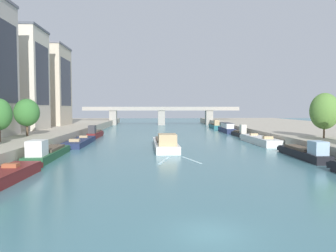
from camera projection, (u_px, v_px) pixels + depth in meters
The scene contains 17 objects.
ground_plane at pixel (210, 234), 18.15m from camera, with size 400.00×400.00×0.00m, color teal.
quay_right at pixel (331, 134), 74.60m from camera, with size 36.00×170.00×2.07m, color #B2A893.
barge_midriver at pixel (165, 143), 55.73m from camera, with size 4.24×18.26×2.97m.
wake_behind_barge at pixel (178, 160), 43.55m from camera, with size 5.60×5.97×0.03m.
moored_boat_left_near at pixel (47, 153), 44.67m from camera, with size 3.15×14.98×2.98m.
moored_boat_left_second at pixel (80, 142), 62.36m from camera, with size 3.38×16.47×2.11m.
moored_boat_left_gap_after at pixel (95, 134), 76.77m from camera, with size 2.13×11.69×3.04m.
moored_boat_right_near at pixel (304, 152), 45.11m from camera, with size 2.44×13.47×2.80m.
moored_boat_right_lone at pixel (259, 140), 63.98m from camera, with size 3.54×16.38×2.45m.
moored_boat_right_gap_after at pixel (240, 133), 79.42m from camera, with size 1.71×10.39×3.06m.
moored_boat_right_downstream at pixel (227, 128), 93.32m from camera, with size 2.98×15.07×2.77m.
moored_boat_right_end at pixel (215, 126), 110.24m from camera, with size 2.47×12.47×3.03m.
tree_left_second at pixel (27, 113), 57.29m from camera, with size 4.37×4.37×6.57m.
tree_right_by_lamp at pixel (325, 111), 52.77m from camera, with size 4.62×4.62×7.39m.
building_left_middle at pixel (12, 79), 72.95m from camera, with size 14.13×10.76×22.92m.
building_left_corner at pixel (41, 85), 92.23m from camera, with size 14.34×13.24×22.59m.
bridge_far at pixel (161, 113), 132.29m from camera, with size 63.21×4.40×7.43m.
Camera 1 is at (-3.13, -17.66, 7.05)m, focal length 34.66 mm.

